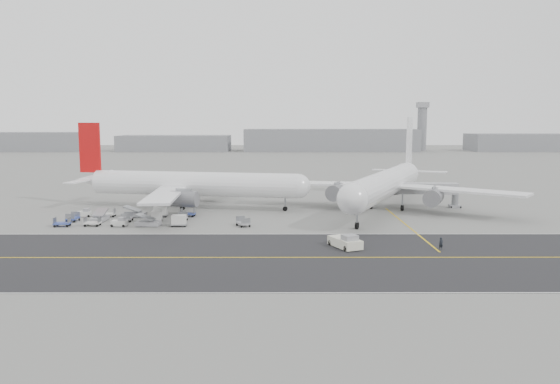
{
  "coord_description": "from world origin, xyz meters",
  "views": [
    {
      "loc": [
        6.77,
        -91.68,
        18.67
      ],
      "look_at": [
        7.01,
        12.0,
        5.29
      ],
      "focal_mm": 35.0,
      "sensor_mm": 36.0,
      "label": 1
    }
  ],
  "objects_px": {
    "control_tower": "(422,125)",
    "airliner_a": "(188,184)",
    "pushback_tug": "(346,242)",
    "airliner_b": "(387,183)",
    "ground_crew_a": "(441,244)",
    "jet_bridge": "(426,190)"
  },
  "relations": [
    {
      "from": "airliner_a",
      "to": "jet_bridge",
      "type": "height_order",
      "value": "airliner_a"
    },
    {
      "from": "control_tower",
      "to": "airliner_b",
      "type": "bearing_deg",
      "value": -106.21
    },
    {
      "from": "control_tower",
      "to": "airliner_b",
      "type": "distance_m",
      "value": 252.17
    },
    {
      "from": "jet_bridge",
      "to": "control_tower",
      "type": "bearing_deg",
      "value": 80.04
    },
    {
      "from": "airliner_a",
      "to": "airliner_b",
      "type": "bearing_deg",
      "value": -82.52
    },
    {
      "from": "airliner_a",
      "to": "pushback_tug",
      "type": "bearing_deg",
      "value": -131.01
    },
    {
      "from": "airliner_a",
      "to": "pushback_tug",
      "type": "distance_m",
      "value": 48.28
    },
    {
      "from": "control_tower",
      "to": "pushback_tug",
      "type": "xyz_separation_m",
      "value": [
        -83.28,
        -277.18,
        -15.36
      ]
    },
    {
      "from": "airliner_a",
      "to": "jet_bridge",
      "type": "xyz_separation_m",
      "value": [
        51.91,
        0.88,
        -1.44
      ]
    },
    {
      "from": "airliner_b",
      "to": "jet_bridge",
      "type": "distance_m",
      "value": 10.25
    },
    {
      "from": "airliner_b",
      "to": "jet_bridge",
      "type": "height_order",
      "value": "airliner_b"
    },
    {
      "from": "ground_crew_a",
      "to": "airliner_a",
      "type": "bearing_deg",
      "value": 123.14
    },
    {
      "from": "control_tower",
      "to": "airliner_b",
      "type": "xyz_separation_m",
      "value": [
        -70.34,
        -241.93,
        -10.54
      ]
    },
    {
      "from": "control_tower",
      "to": "pushback_tug",
      "type": "relative_size",
      "value": 4.16
    },
    {
      "from": "pushback_tug",
      "to": "airliner_a",
      "type": "bearing_deg",
      "value": 103.11
    },
    {
      "from": "airliner_b",
      "to": "pushback_tug",
      "type": "bearing_deg",
      "value": -86.41
    },
    {
      "from": "airliner_a",
      "to": "airliner_b",
      "type": "xyz_separation_m",
      "value": [
        42.48,
        -2.68,
        0.38
      ]
    },
    {
      "from": "airliner_b",
      "to": "ground_crew_a",
      "type": "relative_size",
      "value": 28.95
    },
    {
      "from": "control_tower",
      "to": "ground_crew_a",
      "type": "relative_size",
      "value": 16.67
    },
    {
      "from": "jet_bridge",
      "to": "ground_crew_a",
      "type": "relative_size",
      "value": 7.93
    },
    {
      "from": "pushback_tug",
      "to": "airliner_b",
      "type": "bearing_deg",
      "value": 45.05
    },
    {
      "from": "control_tower",
      "to": "airliner_a",
      "type": "distance_m",
      "value": 264.74
    }
  ]
}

